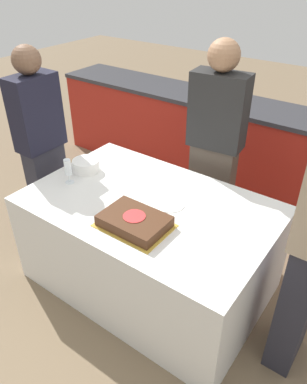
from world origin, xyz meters
The scene contains 9 objects.
ground_plane centered at (0.00, 0.00, 0.00)m, with size 14.00×14.00×0.00m, color #7A664C.
back_counter centered at (0.00, 1.61, 0.46)m, with size 4.40×0.58×0.92m.
dining_table centered at (0.00, 0.00, 0.36)m, with size 1.66×1.07×0.72m.
cake centered at (0.08, -0.25, 0.76)m, with size 0.44×0.32×0.08m.
plate_stack centered at (-0.64, 0.07, 0.77)m, with size 0.20×0.20×0.09m.
wine_glass centered at (-0.62, -0.13, 0.84)m, with size 0.06×0.06×0.19m.
side_plate_near_cake centered at (0.12, 0.07, 0.73)m, with size 0.21×0.21×0.00m.
person_cutting_cake centered at (0.08, 0.75, 0.86)m, with size 0.43×0.24×1.66m.
person_seated_left centered at (-1.05, 0.00, 0.84)m, with size 0.21×0.36×1.60m.
Camera 1 is at (1.23, -1.64, 2.14)m, focal length 35.00 mm.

